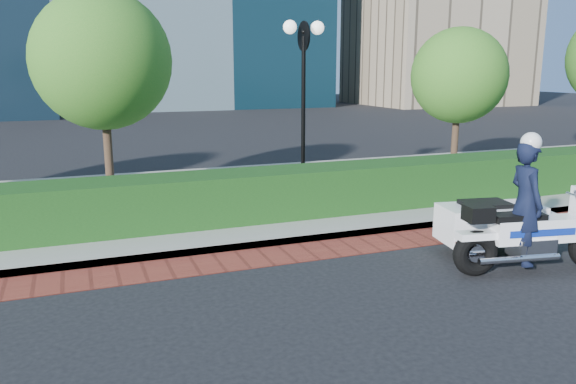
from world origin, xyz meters
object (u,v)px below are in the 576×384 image
object	(u,v)px
tree_c	(459,76)
police_motorcycle	(515,219)
lamppost	(303,81)
tree_b	(102,61)

from	to	relation	value
tree_c	police_motorcycle	world-z (taller)	tree_c
lamppost	tree_c	distance (m)	5.65
lamppost	police_motorcycle	world-z (taller)	lamppost
tree_b	tree_c	xyz separation A→B (m)	(10.00, -0.00, -0.39)
tree_c	police_motorcycle	bearing A→B (deg)	-119.95
lamppost	tree_b	xyz separation A→B (m)	(-4.50, 1.30, 0.48)
tree_b	police_motorcycle	bearing A→B (deg)	-48.41
tree_c	lamppost	bearing A→B (deg)	-166.70
lamppost	police_motorcycle	distance (m)	6.15
lamppost	tree_b	bearing A→B (deg)	163.89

